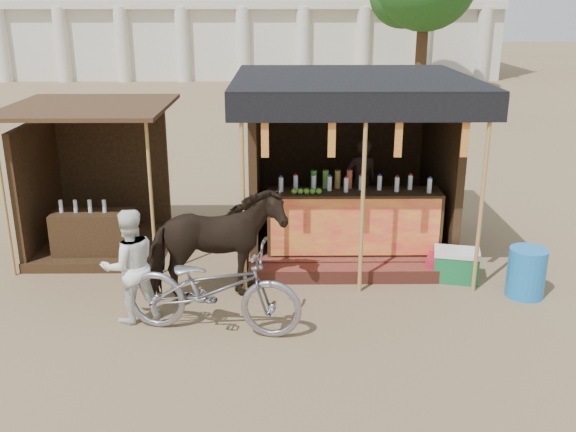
# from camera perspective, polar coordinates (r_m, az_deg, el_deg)

# --- Properties ---
(ground) EXTENTS (120.00, 120.00, 0.00)m
(ground) POSITION_cam_1_polar(r_m,az_deg,el_deg) (7.67, 0.12, -11.67)
(ground) COLOR #846B4C
(ground) RESTS_ON ground
(main_stall) EXTENTS (3.60, 3.61, 2.78)m
(main_stall) POSITION_cam_1_polar(r_m,az_deg,el_deg) (10.44, 5.46, 2.68)
(main_stall) COLOR brown
(main_stall) RESTS_ON ground
(secondary_stall) EXTENTS (2.40, 2.40, 2.38)m
(secondary_stall) POSITION_cam_1_polar(r_m,az_deg,el_deg) (10.76, -17.21, 1.46)
(secondary_stall) COLOR #3C2A15
(secondary_stall) RESTS_ON ground
(cow) EXTENTS (2.00, 1.37, 1.55)m
(cow) POSITION_cam_1_polar(r_m,az_deg,el_deg) (8.57, -6.56, -2.71)
(cow) COLOR black
(cow) RESTS_ON ground
(motorbike) EXTENTS (2.29, 1.14, 1.15)m
(motorbike) POSITION_cam_1_polar(r_m,az_deg,el_deg) (7.83, -6.72, -6.40)
(motorbike) COLOR gray
(motorbike) RESTS_ON ground
(bystander) EXTENTS (0.89, 0.82, 1.47)m
(bystander) POSITION_cam_1_polar(r_m,az_deg,el_deg) (8.24, -13.88, -4.32)
(bystander) COLOR white
(bystander) RESTS_ON ground
(blue_barrel) EXTENTS (0.62, 0.62, 0.69)m
(blue_barrel) POSITION_cam_1_polar(r_m,az_deg,el_deg) (9.37, 20.43, -4.74)
(blue_barrel) COLOR blue
(blue_barrel) RESTS_ON ground
(red_crate) EXTENTS (0.55, 0.54, 0.33)m
(red_crate) POSITION_cam_1_polar(r_m,az_deg,el_deg) (9.67, 13.52, -4.47)
(red_crate) COLOR #A51B2F
(red_crate) RESTS_ON ground
(cooler) EXTENTS (0.72, 0.57, 0.46)m
(cooler) POSITION_cam_1_polar(r_m,az_deg,el_deg) (9.63, 14.71, -4.23)
(cooler) COLOR #186C39
(cooler) RESTS_ON ground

